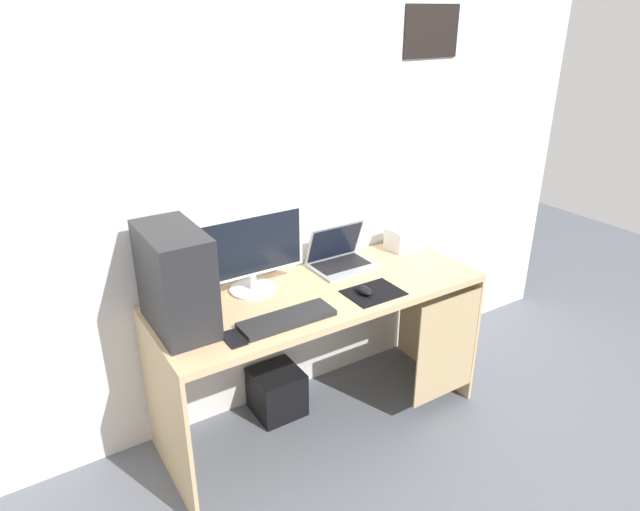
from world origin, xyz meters
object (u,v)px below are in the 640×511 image
(pc_tower, at_px, (175,280))
(projector, at_px, (406,238))
(mouse_left, at_px, (364,290))
(laptop, at_px, (340,258))
(keyboard, at_px, (287,319))
(cell_phone, at_px, (233,339))
(monitor, at_px, (252,253))
(subwoofer, at_px, (277,392))

(pc_tower, bearing_deg, projector, 5.91)
(mouse_left, bearing_deg, laptop, 75.24)
(keyboard, height_order, cell_phone, keyboard)
(keyboard, bearing_deg, laptop, 34.31)
(monitor, xyz_separation_m, subwoofer, (0.11, 0.02, -0.83))
(projector, bearing_deg, monitor, -178.96)
(keyboard, bearing_deg, mouse_left, 2.70)
(laptop, bearing_deg, monitor, -178.10)
(keyboard, relative_size, cell_phone, 3.23)
(monitor, bearing_deg, mouse_left, -36.73)
(projector, relative_size, keyboard, 0.48)
(pc_tower, distance_m, subwoofer, 1.00)
(laptop, xyz_separation_m, mouse_left, (-0.09, -0.33, -0.02))
(pc_tower, height_order, laptop, pc_tower)
(projector, distance_m, subwoofer, 1.09)
(pc_tower, height_order, mouse_left, pc_tower)
(projector, bearing_deg, mouse_left, -148.02)
(pc_tower, xyz_separation_m, projector, (1.34, 0.14, -0.16))
(monitor, relative_size, cell_phone, 4.04)
(pc_tower, relative_size, keyboard, 1.03)
(cell_phone, distance_m, subwoofer, 0.82)
(keyboard, bearing_deg, monitor, 88.87)
(monitor, xyz_separation_m, mouse_left, (0.42, -0.31, -0.17))
(projector, relative_size, mouse_left, 2.08)
(mouse_left, bearing_deg, subwoofer, 133.17)
(monitor, bearing_deg, pc_tower, -163.06)
(monitor, height_order, cell_phone, monitor)
(laptop, distance_m, projector, 0.44)
(monitor, distance_m, subwoofer, 0.84)
(mouse_left, xyz_separation_m, cell_phone, (-0.68, -0.03, -0.02))
(pc_tower, distance_m, monitor, 0.42)
(laptop, xyz_separation_m, projector, (0.44, 0.00, 0.02))
(projector, distance_m, cell_phone, 1.26)
(monitor, bearing_deg, projector, 1.04)
(projector, height_order, subwoofer, projector)
(projector, height_order, keyboard, projector)
(monitor, relative_size, mouse_left, 5.48)
(monitor, bearing_deg, laptop, 1.90)
(keyboard, height_order, subwoofer, keyboard)
(subwoofer, bearing_deg, cell_phone, -135.86)
(monitor, xyz_separation_m, keyboard, (-0.01, -0.33, -0.18))
(pc_tower, xyz_separation_m, mouse_left, (0.82, -0.19, -0.19))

